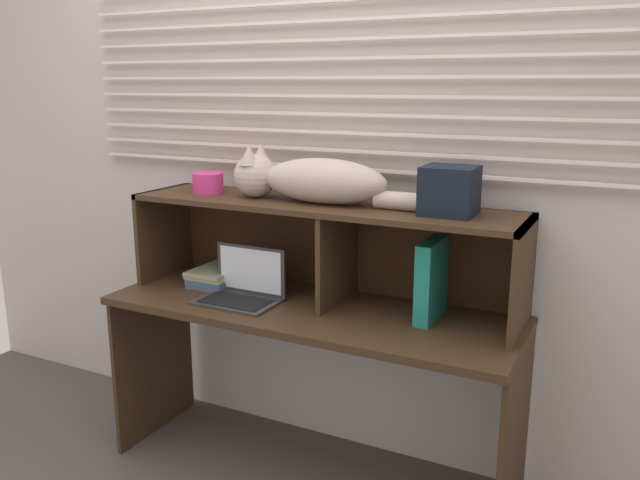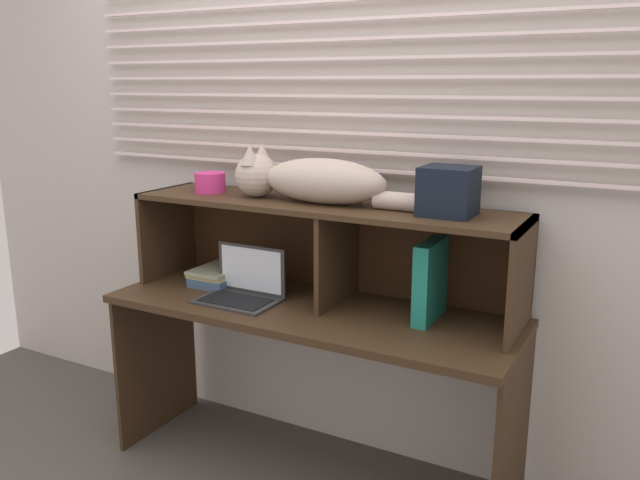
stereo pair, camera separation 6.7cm
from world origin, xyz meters
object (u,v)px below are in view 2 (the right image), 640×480
cat (310,180)px  laptop (242,289)px  storage_box (448,191)px  small_basket (210,183)px  binder_upright (430,281)px  book_stack (221,275)px

cat → laptop: cat is taller
storage_box → small_basket: bearing=180.0°
small_basket → binder_upright: bearing=0.0°
book_stack → storage_box: size_ratio=1.43×
book_stack → small_basket: size_ratio=2.04×
book_stack → small_basket: (-0.04, -0.00, 0.40)m
storage_box → book_stack: bearing=179.8°
small_basket → book_stack: bearing=4.5°
binder_upright → storage_box: 0.34m
small_basket → cat: bearing=0.0°
cat → laptop: (-0.23, -0.14, -0.44)m
cat → binder_upright: bearing=0.0°
laptop → binder_upright: bearing=10.9°
binder_upright → book_stack: (-0.94, 0.00, -0.11)m
laptop → book_stack: laptop is taller
binder_upright → book_stack: bearing=179.8°
binder_upright → storage_box: bearing=0.0°
cat → storage_box: cat is taller
binder_upright → small_basket: (-0.98, 0.00, 0.29)m
storage_box → laptop: bearing=-169.8°
laptop → storage_box: storage_box is taller
laptop → book_stack: size_ratio=1.21×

